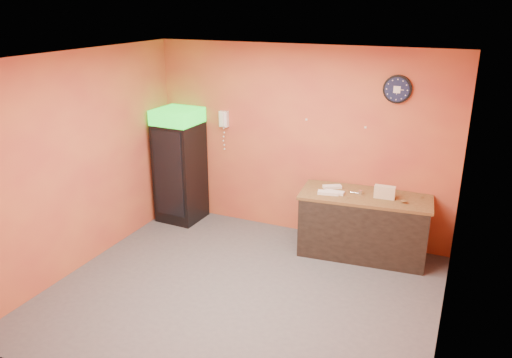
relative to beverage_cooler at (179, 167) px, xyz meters
The scene contains 15 objects.
floor 2.60m from the beverage_cooler, 41.05° to the right, with size 4.50×4.50×0.00m, color #47474C.
back_wall 1.96m from the beverage_cooler, 11.93° to the left, with size 4.50×0.02×2.80m, color #CB6F39.
left_wall 1.74m from the beverage_cooler, 104.01° to the right, with size 0.02×4.00×2.80m, color #CB6F39.
right_wall 4.43m from the beverage_cooler, 21.44° to the right, with size 0.02×4.00×2.80m, color #CB6F39.
ceiling 3.11m from the beverage_cooler, 41.05° to the right, with size 4.50×4.00×0.02m, color white.
beverage_cooler is the anchor object (origin of this frame).
prep_counter 2.98m from the beverage_cooler, ahead, with size 1.68×0.75×0.84m, color black.
wall_clock 3.49m from the beverage_cooler, ahead, with size 0.37×0.06×0.37m.
wall_phone 1.05m from the beverage_cooler, 27.93° to the left, with size 0.13×0.11×0.24m.
butcher_paper 2.95m from the beverage_cooler, ahead, with size 1.74×0.75×0.04m, color brown.
sub_roll_stack 3.19m from the beverage_cooler, ahead, with size 0.28×0.11×0.17m.
wrapped_sandwich_left 2.48m from the beverage_cooler, ahead, with size 0.28×0.11×0.04m, color white.
wrapped_sandwich_mid 2.55m from the beverage_cooler, ahead, with size 0.26×0.10×0.04m, color white.
wrapped_sandwich_right 2.46m from the beverage_cooler, ahead, with size 0.26×0.10×0.04m, color white.
kitchen_tool 2.87m from the beverage_cooler, ahead, with size 0.06×0.06×0.06m, color silver.
Camera 1 is at (2.28, -4.70, 3.35)m, focal length 35.00 mm.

